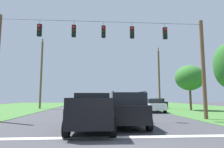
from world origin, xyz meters
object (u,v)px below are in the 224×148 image
(distant_car_oncoming, at_px, (157,103))
(tree_roadside_right, at_px, (190,78))
(distant_car_crossing_white, at_px, (153,105))
(suv_black, at_px, (126,108))
(distant_car_far_parked, at_px, (114,104))
(overhead_signal_span, at_px, (104,60))
(utility_pole_mid_right, at_px, (159,77))
(utility_pole_near_left, at_px, (41,74))
(pickup_truck, at_px, (92,111))

(distant_car_oncoming, xyz_separation_m, tree_roadside_right, (2.41, -6.64, 3.47))
(distant_car_crossing_white, distance_m, distant_car_oncoming, 9.50)
(suv_black, height_order, distant_car_crossing_white, suv_black)
(distant_car_oncoming, bearing_deg, distant_car_far_parked, -148.32)
(distant_car_oncoming, bearing_deg, overhead_signal_span, -119.32)
(distant_car_far_parked, distance_m, utility_pole_mid_right, 8.71)
(distant_car_crossing_white, height_order, distant_car_oncoming, same)
(suv_black, height_order, distant_car_far_parked, suv_black)
(suv_black, relative_size, utility_pole_near_left, 0.45)
(pickup_truck, height_order, suv_black, suv_black)
(distant_car_oncoming, bearing_deg, tree_roadside_right, -70.06)
(suv_black, relative_size, tree_roadside_right, 0.82)
(pickup_truck, bearing_deg, distant_car_oncoming, 64.23)
(overhead_signal_span, bearing_deg, tree_roadside_right, 40.17)
(pickup_truck, xyz_separation_m, distant_car_oncoming, (10.01, 20.74, -0.18))
(distant_car_far_parked, distance_m, utility_pole_near_left, 12.24)
(utility_pole_near_left, bearing_deg, utility_pole_mid_right, -1.74)
(distant_car_crossing_white, bearing_deg, utility_pole_near_left, 153.23)
(overhead_signal_span, bearing_deg, distant_car_crossing_white, 51.47)
(utility_pole_near_left, xyz_separation_m, tree_roadside_right, (20.74, -5.32, -1.01))
(distant_car_oncoming, relative_size, utility_pole_near_left, 0.41)
(overhead_signal_span, relative_size, utility_pole_near_left, 1.52)
(overhead_signal_span, relative_size, pickup_truck, 3.00)
(distant_car_crossing_white, relative_size, distant_car_oncoming, 0.98)
(distant_car_oncoming, height_order, tree_roadside_right, tree_roadside_right)
(distant_car_crossing_white, bearing_deg, pickup_truck, -119.82)
(suv_black, relative_size, distant_car_crossing_white, 1.13)
(overhead_signal_span, bearing_deg, suv_black, -68.66)
(utility_pole_mid_right, bearing_deg, distant_car_oncoming, 84.97)
(pickup_truck, bearing_deg, distant_car_crossing_white, 60.18)
(distant_car_far_parked, relative_size, utility_pole_near_left, 0.40)
(distant_car_crossing_white, distance_m, utility_pole_near_left, 17.49)
(suv_black, xyz_separation_m, tree_roadside_right, (10.41, 13.07, 3.20))
(distant_car_far_parked, bearing_deg, suv_black, -92.18)
(utility_pole_near_left, bearing_deg, distant_car_crossing_white, -26.77)
(overhead_signal_span, distance_m, distant_car_crossing_white, 10.39)
(distant_car_oncoming, height_order, distant_car_far_parked, same)
(distant_car_far_parked, bearing_deg, distant_car_oncoming, 31.68)
(suv_black, bearing_deg, pickup_truck, -152.93)
(distant_car_far_parked, xyz_separation_m, tree_roadside_right, (9.83, -2.06, 3.47))
(pickup_truck, xyz_separation_m, utility_pole_mid_right, (9.85, 18.87, 3.81))
(overhead_signal_span, height_order, distant_car_crossing_white, overhead_signal_span)
(distant_car_oncoming, relative_size, distant_car_far_parked, 1.02)
(overhead_signal_span, bearing_deg, distant_car_far_parked, 81.24)
(suv_black, bearing_deg, utility_pole_near_left, 119.33)
(distant_car_oncoming, bearing_deg, distant_car_crossing_white, -109.95)
(suv_black, xyz_separation_m, distant_car_crossing_white, (4.76, 10.78, -0.27))
(distant_car_oncoming, height_order, utility_pole_mid_right, utility_pole_mid_right)
(distant_car_far_parked, xyz_separation_m, utility_pole_near_left, (-10.91, 3.26, 4.48))
(pickup_truck, bearing_deg, utility_pole_mid_right, 62.45)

